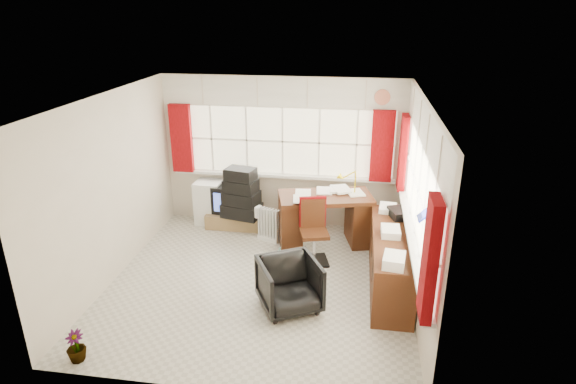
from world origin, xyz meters
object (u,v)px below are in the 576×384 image
Objects in this scene: radiator at (269,228)px; tv_bench at (249,220)px; task_chair at (313,228)px; mini_fridge at (210,202)px; office_chair at (289,285)px; crt_tv at (231,198)px; desk at (325,217)px; desk_lamp at (355,178)px; credenza at (390,260)px.

tv_bench is (-0.44, 0.45, -0.10)m from radiator.
mini_fridge is (-1.89, 1.03, -0.13)m from task_chair.
office_chair is (-0.16, -1.28, -0.18)m from task_chair.
radiator is 0.95× the size of crt_tv.
desk is 2.08m from mini_fridge.
tv_bench is at bearing 141.51° from task_chair.
desk_lamp reaches higher than task_chair.
desk reaches higher than office_chair.
credenza is at bearing -30.06° from radiator.
task_chair is 0.68× the size of tv_bench.
desk_lamp is 0.69× the size of radiator.
crt_tv is at bearing 146.36° from radiator.
crt_tv is (-0.31, 0.05, 0.36)m from tv_bench.
desk is at bearing -13.96° from mini_fridge.
radiator is (-0.76, 0.50, -0.29)m from task_chair.
task_chair reaches higher than desk.
office_chair is at bearing -71.49° from radiator.
office_chair is (-0.29, -1.81, -0.13)m from desk.
desk_lamp reaches higher than desk.
desk is 1.61× the size of task_chair.
radiator is at bearing -46.08° from tv_bench.
mini_fridge reaches higher than tv_bench.
desk is at bearing -17.66° from tv_bench.
desk_lamp is at bearing 42.03° from office_chair.
crt_tv is at bearing 171.06° from desk_lamp.
mini_fridge is (-0.38, 0.03, -0.11)m from crt_tv.
task_chair is at bearing -38.49° from tv_bench.
desk_lamp reaches higher than office_chair.
office_chair is at bearing -97.23° from task_chair.
desk is 0.77× the size of credenza.
credenza is (1.25, 0.71, 0.06)m from office_chair.
radiator is (-0.89, -0.03, -0.23)m from desk.
desk_lamp is 0.53× the size of office_chair.
office_chair is 0.51× the size of tv_bench.
office_chair reaches higher than radiator.
credenza is at bearing -28.30° from mini_fridge.
mini_fridge is at bearing 166.04° from desk.
desk is at bearing 131.02° from credenza.
desk_lamp reaches higher than mini_fridge.
crt_tv is 0.76× the size of mini_fridge.
tv_bench is at bearing -8.34° from crt_tv.
credenza reaches higher than mini_fridge.
radiator is at bearing 81.03° from office_chair.
credenza is (1.08, -0.57, -0.12)m from task_chair.
crt_tv is (-0.75, 0.50, 0.26)m from radiator.
radiator is at bearing -172.52° from desk_lamp.
credenza is 3.37m from mini_fridge.
radiator is 0.27× the size of credenza.
office_chair is 0.95× the size of mini_fridge.
desk_lamp is 1.51m from credenza.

